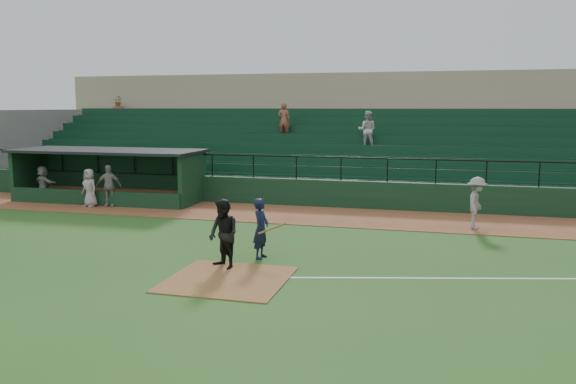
# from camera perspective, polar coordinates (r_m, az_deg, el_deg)

# --- Properties ---
(ground) EXTENTS (90.00, 90.00, 0.00)m
(ground) POSITION_cam_1_polar(r_m,az_deg,el_deg) (15.70, -4.73, -7.69)
(ground) COLOR #265019
(ground) RESTS_ON ground
(warning_track) EXTENTS (40.00, 4.00, 0.03)m
(warning_track) POSITION_cam_1_polar(r_m,az_deg,el_deg) (23.18, 1.91, -2.32)
(warning_track) COLOR brown
(warning_track) RESTS_ON ground
(home_plate_dirt) EXTENTS (3.00, 3.00, 0.03)m
(home_plate_dirt) POSITION_cam_1_polar(r_m,az_deg,el_deg) (14.80, -6.05, -8.66)
(home_plate_dirt) COLOR brown
(home_plate_dirt) RESTS_ON ground
(foul_line) EXTENTS (17.49, 4.44, 0.01)m
(foul_line) POSITION_cam_1_polar(r_m,az_deg,el_deg) (16.26, 24.80, -7.87)
(foul_line) COLOR white
(foul_line) RESTS_ON ground
(stadium_structure) EXTENTS (38.00, 13.08, 6.40)m
(stadium_structure) POSITION_cam_1_polar(r_m,az_deg,el_deg) (31.14, 5.44, 4.67)
(stadium_structure) COLOR black
(stadium_structure) RESTS_ON ground
(dugout) EXTENTS (8.90, 3.20, 2.42)m
(dugout) POSITION_cam_1_polar(r_m,az_deg,el_deg) (28.18, -17.04, 1.95)
(dugout) COLOR black
(dugout) RESTS_ON ground
(batter_at_plate) EXTENTS (1.03, 0.70, 1.76)m
(batter_at_plate) POSITION_cam_1_polar(r_m,az_deg,el_deg) (16.55, -2.71, -3.68)
(batter_at_plate) COLOR black
(batter_at_plate) RESTS_ON ground
(umpire) EXTENTS (1.18, 1.13, 1.91)m
(umpire) POSITION_cam_1_polar(r_m,az_deg,el_deg) (15.57, -6.46, -4.22)
(umpire) COLOR black
(umpire) RESTS_ON ground
(runner) EXTENTS (0.92, 1.32, 1.87)m
(runner) POSITION_cam_1_polar(r_m,az_deg,el_deg) (21.48, 18.34, -1.05)
(runner) COLOR gray
(runner) RESTS_ON warning_track
(dugout_player_a) EXTENTS (1.16, 0.74, 1.83)m
(dugout_player_a) POSITION_cam_1_polar(r_m,az_deg,el_deg) (26.16, -17.49, 0.60)
(dugout_player_a) COLOR gray
(dugout_player_a) RESTS_ON warning_track
(dugout_player_b) EXTENTS (0.94, 0.77, 1.67)m
(dugout_player_b) POSITION_cam_1_polar(r_m,az_deg,el_deg) (26.40, -19.22, 0.40)
(dugout_player_b) COLOR #A19C97
(dugout_player_b) RESTS_ON warning_track
(dugout_player_c) EXTENTS (1.59, 1.06, 1.64)m
(dugout_player_c) POSITION_cam_1_polar(r_m,az_deg,el_deg) (28.85, -23.25, 0.81)
(dugout_player_c) COLOR gray
(dugout_player_c) RESTS_ON warning_track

